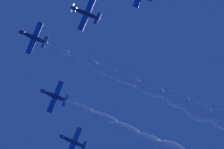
{
  "coord_description": "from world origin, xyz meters",
  "views": [
    {
      "loc": [
        -1.52,
        21.73,
        1.72
      ],
      "look_at": [
        -16.44,
        10.24,
        88.1
      ],
      "focal_mm": 62.3,
      "sensor_mm": 36.0,
      "label": 1
    }
  ],
  "objects_px": {
    "airplane_lead": "(33,37)",
    "airplane_right_wingman": "(54,96)",
    "airplane_left_wingman": "(85,13)",
    "airplane_outer_right": "(73,141)"
  },
  "relations": [
    {
      "from": "airplane_lead",
      "to": "airplane_right_wingman",
      "type": "bearing_deg",
      "value": -161.29
    },
    {
      "from": "airplane_lead",
      "to": "airplane_left_wingman",
      "type": "height_order",
      "value": "airplane_lead"
    },
    {
      "from": "airplane_right_wingman",
      "to": "airplane_outer_right",
      "type": "distance_m",
      "value": 12.37
    },
    {
      "from": "airplane_left_wingman",
      "to": "airplane_right_wingman",
      "type": "xyz_separation_m",
      "value": [
        -10.66,
        -17.84,
        0.14
      ]
    },
    {
      "from": "airplane_left_wingman",
      "to": "airplane_right_wingman",
      "type": "distance_m",
      "value": 20.78
    },
    {
      "from": "airplane_lead",
      "to": "airplane_outer_right",
      "type": "distance_m",
      "value": 26.86
    },
    {
      "from": "airplane_right_wingman",
      "to": "airplane_outer_right",
      "type": "height_order",
      "value": "airplane_outer_right"
    },
    {
      "from": "airplane_lead",
      "to": "airplane_left_wingman",
      "type": "relative_size",
      "value": 1.01
    },
    {
      "from": "airplane_lead",
      "to": "airplane_outer_right",
      "type": "height_order",
      "value": "airplane_lead"
    },
    {
      "from": "airplane_lead",
      "to": "airplane_right_wingman",
      "type": "distance_m",
      "value": 14.56
    }
  ]
}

